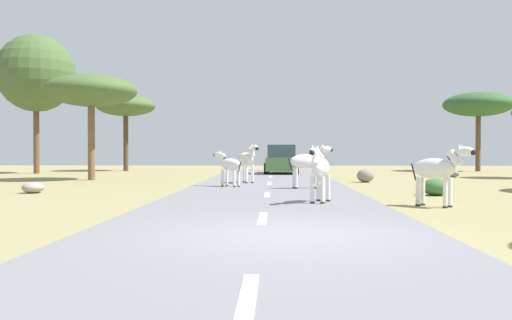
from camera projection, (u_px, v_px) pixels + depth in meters
The scene contains 17 objects.
ground_plane at pixel (290, 237), 8.86m from camera, with size 90.00×90.00×0.00m, color #8E8456.
road at pixel (260, 235), 8.88m from camera, with size 6.00×64.00×0.05m, color slate.
lane_markings at pixel (258, 243), 7.88m from camera, with size 0.16×56.00×0.01m.
zebra_0 at pixel (320, 168), 14.20m from camera, with size 0.74×1.55×1.51m.
zebra_1 at pixel (229, 165), 20.81m from camera, with size 1.24×1.08×1.38m.
zebra_2 at pixel (437, 169), 13.59m from camera, with size 1.40×1.25×1.57m.
zebra_3 at pixel (246, 159), 23.22m from camera, with size 1.13×1.61×1.67m.
zebra_4 at pixel (307, 162), 19.73m from camera, with size 1.67×0.70×1.60m.
car_0 at pixel (282, 160), 33.17m from camera, with size 2.12×4.39×1.74m.
tree_2 at pixel (91, 91), 26.39m from camera, with size 4.38×4.38×5.10m.
tree_5 at pixel (126, 106), 38.86m from camera, with size 4.18×4.18×5.38m.
tree_6 at pixel (478, 105), 38.11m from camera, with size 4.80×4.80×5.52m.
tree_7 at pixel (36, 74), 34.21m from camera, with size 4.81×4.81×8.69m.
bush_1 at pixel (435, 187), 17.17m from camera, with size 0.89×0.80×0.54m, color #386633.
rock_0 at pixel (33, 188), 18.15m from camera, with size 0.71×0.74×0.37m, color gray.
rock_2 at pixel (365, 176), 24.51m from camera, with size 0.76×0.71×0.60m, color gray.
rock_3 at pixel (453, 174), 29.23m from camera, with size 0.60×0.57×0.41m, color gray.
Camera 1 is at (-0.24, -8.85, 1.38)m, focal length 38.35 mm.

